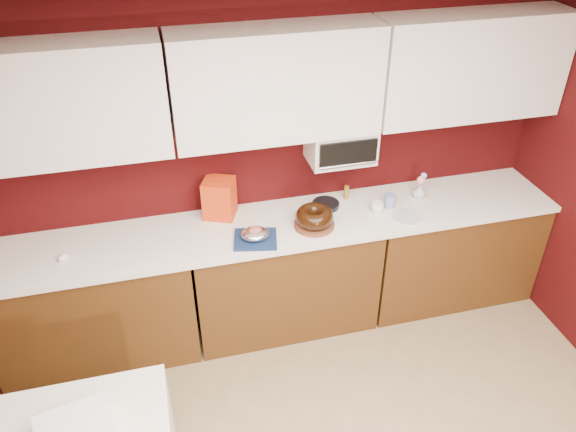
% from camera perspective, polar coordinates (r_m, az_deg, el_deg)
% --- Properties ---
extents(ceiling, '(4.00, 4.50, 0.02)m').
position_cam_1_polar(ceiling, '(1.53, 17.30, 9.20)').
color(ceiling, white).
rests_on(ceiling, wall_back).
extents(wall_back, '(4.00, 0.02, 2.50)m').
position_cam_1_polar(wall_back, '(3.97, -1.61, 5.93)').
color(wall_back, '#360707').
rests_on(wall_back, floor).
extents(base_cabinet_left, '(1.31, 0.58, 0.86)m').
position_cam_1_polar(base_cabinet_left, '(4.14, -18.88, -8.64)').
color(base_cabinet_left, '#4E2D0F').
rests_on(base_cabinet_left, floor).
extents(base_cabinet_center, '(1.31, 0.58, 0.86)m').
position_cam_1_polar(base_cabinet_center, '(4.17, -0.47, -6.04)').
color(base_cabinet_center, '#4E2D0F').
rests_on(base_cabinet_center, floor).
extents(base_cabinet_right, '(1.31, 0.58, 0.86)m').
position_cam_1_polar(base_cabinet_right, '(4.61, 15.86, -3.18)').
color(base_cabinet_right, '#4E2D0F').
rests_on(base_cabinet_right, floor).
extents(countertop, '(4.00, 0.62, 0.04)m').
position_cam_1_polar(countertop, '(3.90, -0.50, -0.94)').
color(countertop, white).
rests_on(countertop, base_cabinet_center).
extents(upper_cabinet_left, '(1.31, 0.33, 0.70)m').
position_cam_1_polar(upper_cabinet_left, '(3.54, -23.01, 10.38)').
color(upper_cabinet_left, white).
rests_on(upper_cabinet_left, wall_back).
extents(upper_cabinet_center, '(1.31, 0.33, 0.70)m').
position_cam_1_polar(upper_cabinet_center, '(3.58, -1.15, 13.27)').
color(upper_cabinet_center, white).
rests_on(upper_cabinet_center, wall_back).
extents(upper_cabinet_right, '(1.31, 0.33, 0.70)m').
position_cam_1_polar(upper_cabinet_right, '(4.08, 18.01, 14.27)').
color(upper_cabinet_right, white).
rests_on(upper_cabinet_right, wall_back).
extents(toaster_oven, '(0.45, 0.30, 0.25)m').
position_cam_1_polar(toaster_oven, '(3.90, 5.35, 7.34)').
color(toaster_oven, white).
rests_on(toaster_oven, upper_cabinet_center).
extents(toaster_oven_door, '(0.40, 0.02, 0.18)m').
position_cam_1_polar(toaster_oven_door, '(3.77, 6.14, 6.29)').
color(toaster_oven_door, black).
rests_on(toaster_oven_door, toaster_oven).
extents(toaster_oven_handle, '(0.42, 0.02, 0.02)m').
position_cam_1_polar(toaster_oven_handle, '(3.79, 6.15, 5.18)').
color(toaster_oven_handle, silver).
rests_on(toaster_oven_handle, toaster_oven).
extents(cake_base, '(0.33, 0.33, 0.03)m').
position_cam_1_polar(cake_base, '(3.85, 2.67, -0.89)').
color(cake_base, brown).
rests_on(cake_base, countertop).
extents(bundt_cake, '(0.34, 0.34, 0.11)m').
position_cam_1_polar(bundt_cake, '(3.82, 2.69, -0.06)').
color(bundt_cake, black).
rests_on(bundt_cake, cake_base).
extents(navy_towel, '(0.32, 0.29, 0.02)m').
position_cam_1_polar(navy_towel, '(3.72, -3.33, -2.37)').
color(navy_towel, '#14274C').
rests_on(navy_towel, countertop).
extents(foil_ham_nest, '(0.23, 0.21, 0.07)m').
position_cam_1_polar(foil_ham_nest, '(3.70, -3.36, -1.81)').
color(foil_ham_nest, silver).
rests_on(foil_ham_nest, navy_towel).
extents(roasted_ham, '(0.11, 0.10, 0.06)m').
position_cam_1_polar(roasted_ham, '(3.68, -3.37, -1.50)').
color(roasted_ham, '#AB5C4E').
rests_on(roasted_ham, foil_ham_nest).
extents(pandoro_box, '(0.26, 0.25, 0.28)m').
position_cam_1_polar(pandoro_box, '(3.93, -6.98, 1.81)').
color(pandoro_box, red).
rests_on(pandoro_box, countertop).
extents(dark_pan, '(0.23, 0.23, 0.03)m').
position_cam_1_polar(dark_pan, '(4.07, 3.85, 1.17)').
color(dark_pan, black).
rests_on(dark_pan, countertop).
extents(coffee_mug, '(0.09, 0.09, 0.09)m').
position_cam_1_polar(coffee_mug, '(4.04, 9.07, 1.03)').
color(coffee_mug, white).
rests_on(coffee_mug, countertop).
extents(blue_jar, '(0.11, 0.11, 0.10)m').
position_cam_1_polar(blue_jar, '(4.11, 10.28, 1.55)').
color(blue_jar, navy).
rests_on(blue_jar, countertop).
extents(flower_vase, '(0.09, 0.09, 0.12)m').
position_cam_1_polar(flower_vase, '(4.25, 13.19, 2.52)').
color(flower_vase, '#AFBAC6').
rests_on(flower_vase, countertop).
extents(flower_pink, '(0.06, 0.06, 0.06)m').
position_cam_1_polar(flower_pink, '(4.21, 13.34, 3.57)').
color(flower_pink, pink).
rests_on(flower_pink, flower_vase).
extents(flower_blue, '(0.05, 0.05, 0.05)m').
position_cam_1_polar(flower_blue, '(4.23, 13.63, 4.00)').
color(flower_blue, '#98ACF4').
rests_on(flower_blue, flower_vase).
extents(china_plate, '(0.27, 0.27, 0.01)m').
position_cam_1_polar(china_plate, '(4.03, 11.99, -0.09)').
color(china_plate, silver).
rests_on(china_plate, countertop).
extents(amber_bottle, '(0.04, 0.04, 0.10)m').
position_cam_1_polar(amber_bottle, '(4.16, 5.95, 2.40)').
color(amber_bottle, olive).
rests_on(amber_bottle, countertop).
extents(egg_left, '(0.06, 0.04, 0.04)m').
position_cam_1_polar(egg_left, '(3.82, -21.86, -3.87)').
color(egg_left, white).
rests_on(egg_left, countertop).
extents(egg_right, '(0.06, 0.05, 0.04)m').
position_cam_1_polar(egg_right, '(3.81, -21.98, -4.01)').
color(egg_right, white).
rests_on(egg_right, countertop).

